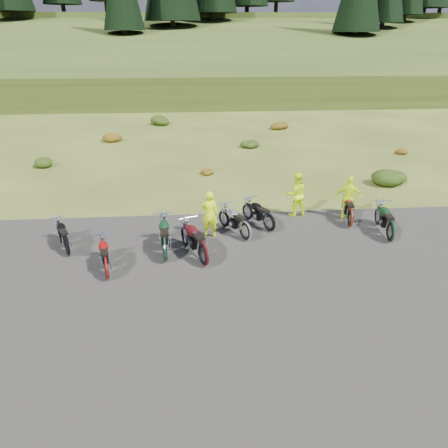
{
  "coord_description": "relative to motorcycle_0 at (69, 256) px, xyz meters",
  "views": [
    {
      "loc": [
        -1.15,
        -12.03,
        6.78
      ],
      "look_at": [
        -0.09,
        1.28,
        0.78
      ],
      "focal_mm": 35.0,
      "sensor_mm": 36.0,
      "label": 1
    }
  ],
  "objects": [
    {
      "name": "shrub_1",
      "position": [
        -3.88,
        10.39,
        0.31
      ],
      "size": [
        1.03,
        1.03,
        0.61
      ],
      "primitive_type": "ellipsoid",
      "color": "black",
      "rests_on": "ground"
    },
    {
      "name": "shrub_6",
      "position": [
        10.62,
        18.89,
        0.38
      ],
      "size": [
        1.3,
        1.3,
        0.77
      ],
      "primitive_type": "ellipsoid",
      "color": "#65390C",
      "rests_on": "ground"
    },
    {
      "name": "person_right_a",
      "position": [
        8.12,
        2.72,
        0.87
      ],
      "size": [
        0.95,
        0.79,
        1.75
      ],
      "primitive_type": "imported",
      "rotation": [
        0.0,
        0.0,
        3.3
      ],
      "color": "#BDE00B",
      "rests_on": "ground"
    },
    {
      "name": "motorcycle_5",
      "position": [
        6.83,
        1.3,
        0.0
      ],
      "size": [
        1.51,
        1.99,
        1.01
      ],
      "primitive_type": null,
      "rotation": [
        0.0,
        0.0,
        2.09
      ],
      "color": "black",
      "rests_on": "ground"
    },
    {
      "name": "shrub_5",
      "position": [
        7.72,
        13.59,
        0.31
      ],
      "size": [
        1.03,
        1.03,
        0.61
      ],
      "primitive_type": "ellipsoid",
      "color": "black",
      "rests_on": "ground"
    },
    {
      "name": "shrub_8",
      "position": [
        16.42,
        11.49,
        0.23
      ],
      "size": [
        0.77,
        0.77,
        0.45
      ],
      "primitive_type": "ellipsoid",
      "color": "#65390C",
      "rests_on": "ground"
    },
    {
      "name": "person_right_b",
      "position": [
        10.05,
        2.23,
        0.86
      ],
      "size": [
        1.09,
        0.75,
        1.72
      ],
      "primitive_type": "imported",
      "rotation": [
        0.0,
        0.0,
        2.78
      ],
      "color": "#BDE00B",
      "rests_on": "ground"
    },
    {
      "name": "shrub_3",
      "position": [
        1.92,
        20.99,
        0.46
      ],
      "size": [
        1.56,
        1.56,
        0.92
      ],
      "primitive_type": "ellipsoid",
      "color": "black",
      "rests_on": "ground"
    },
    {
      "name": "motorcycle_1",
      "position": [
        1.52,
        -1.58,
        0.0
      ],
      "size": [
        1.05,
        1.99,
        0.99
      ],
      "primitive_type": null,
      "rotation": [
        0.0,
        0.0,
        1.8
      ],
      "color": "maroon",
      "rests_on": "ground"
    },
    {
      "name": "motorcycle_7",
      "position": [
        10.88,
        0.18,
        0.0
      ],
      "size": [
        0.89,
        2.12,
        1.08
      ],
      "primitive_type": null,
      "rotation": [
        0.0,
        0.0,
        1.47
      ],
      "color": "black",
      "rests_on": "ground"
    },
    {
      "name": "hill_slope",
      "position": [
        5.22,
        49.09,
        0.0
      ],
      "size": [
        300.0,
        45.97,
        9.37
      ],
      "primitive_type": null,
      "rotation": [
        0.14,
        0.0,
        0.0
      ],
      "color": "#2A3D14",
      "rests_on": "ground"
    },
    {
      "name": "shrub_7",
      "position": [
        13.52,
        6.19,
        0.46
      ],
      "size": [
        1.56,
        1.56,
        0.92
      ],
      "primitive_type": "ellipsoid",
      "color": "black",
      "rests_on": "ground"
    },
    {
      "name": "shrub_2",
      "position": [
        -0.98,
        15.69,
        0.38
      ],
      "size": [
        1.3,
        1.3,
        0.77
      ],
      "primitive_type": "ellipsoid",
      "color": "#65390C",
      "rests_on": "ground"
    },
    {
      "name": "shrub_4",
      "position": [
        4.82,
        8.29,
        0.23
      ],
      "size": [
        0.77,
        0.77,
        0.45
      ],
      "primitive_type": "ellipsoid",
      "color": "#65390C",
      "rests_on": "ground"
    },
    {
      "name": "motorcycle_3",
      "position": [
        5.88,
        0.63,
        0.0
      ],
      "size": [
        1.55,
        2.07,
        1.05
      ],
      "primitive_type": null,
      "rotation": [
        0.0,
        0.0,
        2.07
      ],
      "color": "silver",
      "rests_on": "ground"
    },
    {
      "name": "ground",
      "position": [
        5.22,
        -0.91,
        0.0
      ],
      "size": [
        300.0,
        300.0,
        0.0
      ],
      "primitive_type": "plane",
      "color": "#3D4617",
      "rests_on": "ground"
    },
    {
      "name": "motorcycle_4",
      "position": [
        4.37,
        -1.0,
        0.0
      ],
      "size": [
        1.5,
        2.34,
        1.16
      ],
      "primitive_type": null,
      "rotation": [
        0.0,
        0.0,
        1.94
      ],
      "color": "#410A0D",
      "rests_on": "ground"
    },
    {
      "name": "hill_plateau",
      "position": [
        5.22,
        109.09,
        0.0
      ],
      "size": [
        300.0,
        90.0,
        9.17
      ],
      "primitive_type": "cube",
      "color": "#2A3D14",
      "rests_on": "ground"
    },
    {
      "name": "motorcycle_0",
      "position": [
        0.0,
        0.0,
        0.0
      ],
      "size": [
        1.35,
        1.98,
        0.99
      ],
      "primitive_type": null,
      "rotation": [
        0.0,
        0.0,
        2.0
      ],
      "color": "black",
      "rests_on": "ground"
    },
    {
      "name": "motorcycle_2",
      "position": [
        3.18,
        -0.61,
        0.0
      ],
      "size": [
        0.86,
        2.24,
        1.15
      ],
      "primitive_type": null,
      "rotation": [
        0.0,
        0.0,
        1.63
      ],
      "color": "black",
      "rests_on": "ground"
    },
    {
      "name": "gravel_pad",
      "position": [
        5.22,
        -2.91,
        0.0
      ],
      "size": [
        20.0,
        12.0,
        0.04
      ],
      "primitive_type": "cube",
      "color": "black",
      "rests_on": "ground"
    },
    {
      "name": "person_middle",
      "position": [
        4.68,
        1.08,
        0.84
      ],
      "size": [
        0.69,
        0.53,
        1.67
      ],
      "primitive_type": "imported",
      "rotation": [
        0.0,
        0.0,
        2.9
      ],
      "color": "#BDE00B",
      "rests_on": "ground"
    },
    {
      "name": "motorcycle_6",
      "position": [
        9.91,
        1.48,
        0.0
      ],
      "size": [
        0.99,
        2.1,
        1.06
      ],
      "primitive_type": null,
      "rotation": [
        0.0,
        0.0,
        1.41
      ],
      "color": "maroon",
      "rests_on": "ground"
    }
  ]
}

